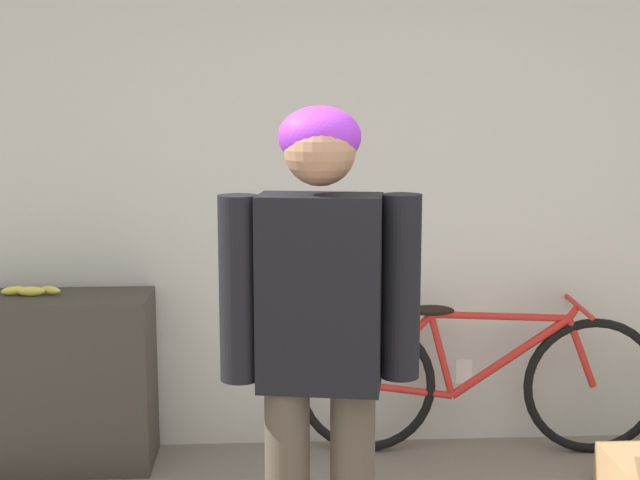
% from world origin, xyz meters
% --- Properties ---
extents(wall_back, '(8.00, 0.07, 2.60)m').
position_xyz_m(wall_back, '(0.00, 2.48, 1.30)').
color(wall_back, silver).
rests_on(wall_back, ground_plane).
extents(side_shelf, '(0.88, 0.37, 0.80)m').
position_xyz_m(side_shelf, '(-1.39, 2.25, 0.40)').
color(side_shelf, '#38332D').
rests_on(side_shelf, ground_plane).
extents(person, '(0.61, 0.26, 1.67)m').
position_xyz_m(person, '(-0.25, 0.91, 0.99)').
color(person, '#4C4238').
rests_on(person, ground_plane).
extents(bicycle, '(1.74, 0.46, 0.74)m').
position_xyz_m(bicycle, '(0.59, 2.28, 0.36)').
color(bicycle, black).
rests_on(bicycle, ground_plane).
extents(banana, '(0.28, 0.08, 0.04)m').
position_xyz_m(banana, '(-1.49, 2.26, 0.82)').
color(banana, '#EAD64C').
rests_on(banana, side_shelf).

